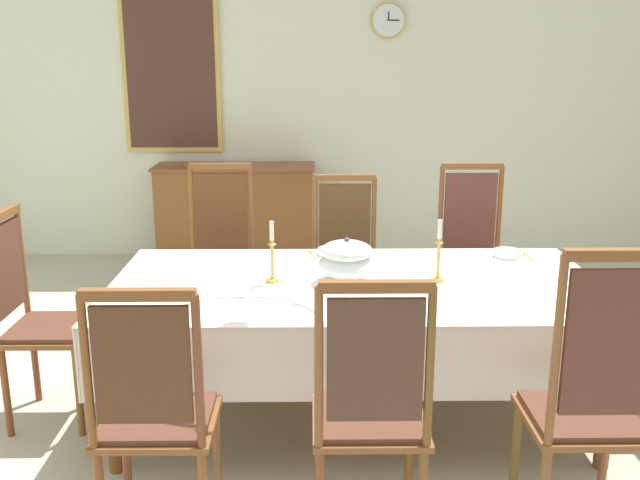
{
  "coord_description": "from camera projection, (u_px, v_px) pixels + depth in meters",
  "views": [
    {
      "loc": [
        -0.22,
        -3.22,
        1.87
      ],
      "look_at": [
        -0.18,
        0.16,
        0.98
      ],
      "focal_mm": 39.68,
      "sensor_mm": 36.0,
      "label": 1
    }
  ],
  "objects": [
    {
      "name": "ground",
      "position": [
        356.0,
        437.0,
        3.6
      ],
      "size": [
        7.27,
        6.74,
        0.04
      ],
      "primitive_type": "cube",
      "color": "#B4B39E"
    },
    {
      "name": "back_wall",
      "position": [
        335.0,
        92.0,
        6.5
      ],
      "size": [
        7.27,
        0.08,
        3.06
      ],
      "primitive_type": "cube",
      "color": "silver",
      "rests_on": "ground"
    },
    {
      "name": "dining_table",
      "position": [
        355.0,
        295.0,
        3.61
      ],
      "size": [
        2.45,
        1.22,
        0.75
      ],
      "color": "brown",
      "rests_on": "ground"
    },
    {
      "name": "tablecloth",
      "position": [
        355.0,
        297.0,
        3.61
      ],
      "size": [
        2.47,
        1.24,
        0.35
      ],
      "color": "white",
      "rests_on": "dining_table"
    },
    {
      "name": "chair_south_a",
      "position": [
        154.0,
        411.0,
        2.65
      ],
      "size": [
        0.44,
        0.42,
        1.1
      ],
      "color": "brown",
      "rests_on": "ground"
    },
    {
      "name": "chair_north_a",
      "position": [
        221.0,
        255.0,
        4.61
      ],
      "size": [
        0.44,
        0.42,
        1.19
      ],
      "rotation": [
        0.0,
        0.0,
        3.14
      ],
      "color": "brown",
      "rests_on": "ground"
    },
    {
      "name": "chair_south_b",
      "position": [
        370.0,
        408.0,
        2.66
      ],
      "size": [
        0.44,
        0.42,
        1.12
      ],
      "color": "brown",
      "rests_on": "ground"
    },
    {
      "name": "chair_north_b",
      "position": [
        345.0,
        258.0,
        4.62
      ],
      "size": [
        0.44,
        0.42,
        1.11
      ],
      "rotation": [
        0.0,
        0.0,
        3.14
      ],
      "color": "brown",
      "rests_on": "ground"
    },
    {
      "name": "chair_south_c",
      "position": [
        592.0,
        398.0,
        2.65
      ],
      "size": [
        0.44,
        0.42,
        1.23
      ],
      "color": "brown",
      "rests_on": "ground"
    },
    {
      "name": "chair_north_c",
      "position": [
        472.0,
        254.0,
        4.63
      ],
      "size": [
        0.44,
        0.42,
        1.18
      ],
      "rotation": [
        0.0,
        0.0,
        3.14
      ],
      "color": "brown",
      "rests_on": "ground"
    },
    {
      "name": "chair_head_west",
      "position": [
        37.0,
        314.0,
        3.62
      ],
      "size": [
        0.42,
        0.44,
        1.12
      ],
      "rotation": [
        0.0,
        0.0,
        -1.57
      ],
      "color": "brown",
      "rests_on": "ground"
    },
    {
      "name": "soup_tureen",
      "position": [
        347.0,
        260.0,
        3.56
      ],
      "size": [
        0.29,
        0.29,
        0.23
      ],
      "color": "silver",
      "rests_on": "tablecloth"
    },
    {
      "name": "candlestick_west",
      "position": [
        272.0,
        258.0,
        3.56
      ],
      "size": [
        0.07,
        0.07,
        0.32
      ],
      "color": "gold",
      "rests_on": "tablecloth"
    },
    {
      "name": "candlestick_east",
      "position": [
        438.0,
        257.0,
        3.57
      ],
      "size": [
        0.07,
        0.07,
        0.32
      ],
      "color": "gold",
      "rests_on": "tablecloth"
    },
    {
      "name": "bowl_near_left",
      "position": [
        508.0,
        253.0,
        4.03
      ],
      "size": [
        0.16,
        0.16,
        0.04
      ],
      "color": "silver",
      "rests_on": "tablecloth"
    },
    {
      "name": "bowl_near_right",
      "position": [
        335.0,
        251.0,
        4.07
      ],
      "size": [
        0.2,
        0.2,
        0.04
      ],
      "color": "silver",
      "rests_on": "tablecloth"
    },
    {
      "name": "spoon_primary",
      "position": [
        526.0,
        254.0,
        4.06
      ],
      "size": [
        0.03,
        0.18,
        0.01
      ],
      "rotation": [
        0.0,
        0.0,
        0.02
      ],
      "color": "gold",
      "rests_on": "tablecloth"
    },
    {
      "name": "spoon_secondary",
      "position": [
        312.0,
        252.0,
        4.1
      ],
      "size": [
        0.04,
        0.18,
        0.01
      ],
      "rotation": [
        0.0,
        0.0,
        0.14
      ],
      "color": "gold",
      "rests_on": "tablecloth"
    },
    {
      "name": "sideboard",
      "position": [
        236.0,
        214.0,
        6.46
      ],
      "size": [
        1.44,
        0.48,
        0.9
      ],
      "rotation": [
        0.0,
        0.0,
        3.14
      ],
      "color": "brown",
      "rests_on": "ground"
    },
    {
      "name": "mounted_clock",
      "position": [
        388.0,
        20.0,
        6.28
      ],
      "size": [
        0.31,
        0.06,
        0.31
      ],
      "color": "#D1B251"
    },
    {
      "name": "framed_painting",
      "position": [
        171.0,
        69.0,
        6.37
      ],
      "size": [
        0.88,
        0.05,
        1.49
      ],
      "color": "#D1B251"
    }
  ]
}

